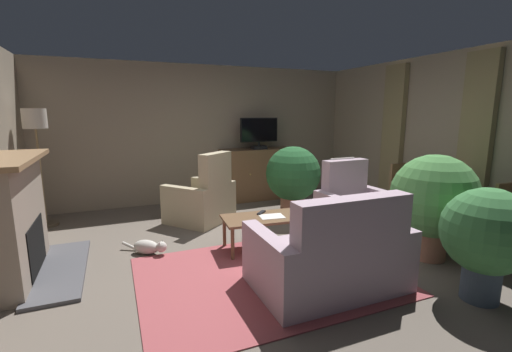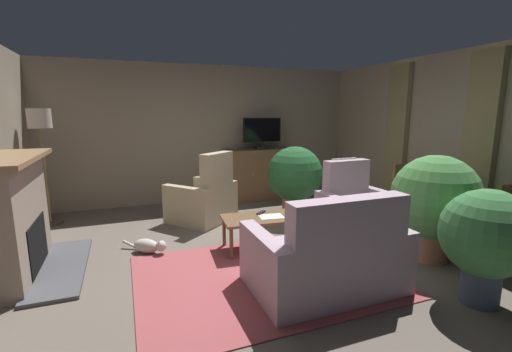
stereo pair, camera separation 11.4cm
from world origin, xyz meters
TOP-DOWN VIEW (x-y plane):
  - ground_plane at (0.00, 0.00)m, footprint 6.50×6.38m
  - wall_back at (0.00, 2.94)m, footprint 6.50×0.10m
  - wall_right_with_window at (3.00, 0.00)m, footprint 0.10×6.38m
  - curtain_panel_near at (2.89, -0.43)m, footprint 0.10×0.44m
  - curtain_panel_far at (2.89, 1.07)m, footprint 0.10×0.44m
  - rug_central at (-0.25, -0.51)m, footprint 2.59×1.98m
  - fireplace at (-2.67, 0.46)m, footprint 0.93×1.56m
  - tv_cabinet at (0.97, 2.59)m, footprint 1.48×0.51m
  - television at (0.97, 2.54)m, footprint 0.76×0.20m
  - coffee_table at (0.10, 0.18)m, footprint 1.19×0.64m
  - tv_remote at (0.06, 0.32)m, footprint 0.16×0.15m
  - folded_newspaper at (0.13, 0.15)m, footprint 0.33×0.26m
  - sofa_floral at (0.22, -0.99)m, footprint 1.43×0.94m
  - armchair_by_fireplace at (1.40, 0.13)m, footprint 0.97×0.85m
  - armchair_facing_sofa at (-0.41, 1.58)m, footprint 1.19×1.19m
  - side_chair_far_end at (2.42, -0.58)m, footprint 0.43×0.46m
  - side_chair_beside_plant at (2.42, 0.20)m, footprint 0.51×0.44m
  - potted_plant_on_hearth_side at (1.39, -1.69)m, footprint 0.78×0.78m
  - potted_plant_tall_palm_by_window at (1.03, 1.25)m, footprint 0.89×0.89m
  - potted_plant_small_fern_corner at (1.73, -0.83)m, footprint 0.97×0.97m
  - cat at (-1.33, 0.57)m, footprint 0.51×0.48m
  - floor_lamp at (-2.67, 2.27)m, footprint 0.34×0.34m

SIDE VIEW (x-z plane):
  - ground_plane at x=0.00m, z-range -0.04..0.00m
  - rug_central at x=-0.25m, z-range 0.00..0.01m
  - cat at x=-1.33m, z-range -0.01..0.19m
  - sofa_floral at x=0.22m, z-range -0.17..0.82m
  - armchair_by_fireplace at x=1.40m, z-range -0.20..0.86m
  - armchair_facing_sofa at x=-0.41m, z-range -0.21..0.89m
  - coffee_table at x=0.10m, z-range 0.17..0.59m
  - folded_newspaper at x=0.13m, z-range 0.42..0.43m
  - tv_remote at x=0.06m, z-range 0.42..0.44m
  - tv_cabinet at x=0.97m, z-range -0.02..0.98m
  - side_chair_beside_plant at x=2.42m, z-range 0.04..0.99m
  - side_chair_far_end at x=2.42m, z-range 0.02..1.04m
  - fireplace at x=-2.67m, z-range -0.03..1.25m
  - potted_plant_on_hearth_side at x=1.39m, z-range 0.10..1.16m
  - potted_plant_tall_palm_by_window at x=1.03m, z-range 0.10..1.27m
  - potted_plant_small_fern_corner at x=1.73m, z-range 0.11..1.35m
  - wall_back at x=0.00m, z-range 0.00..2.58m
  - wall_right_with_window at x=3.00m, z-range 0.00..2.58m
  - television at x=0.97m, z-range 1.02..1.62m
  - floor_lamp at x=-2.67m, z-range 0.49..2.25m
  - curtain_panel_near at x=2.89m, z-range 0.33..2.50m
  - curtain_panel_far at x=2.89m, z-range 0.33..2.50m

